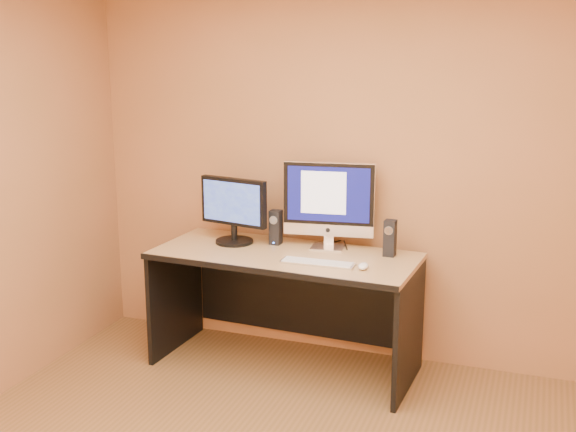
{
  "coord_description": "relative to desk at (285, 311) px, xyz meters",
  "views": [
    {
      "loc": [
        1.09,
        -2.68,
        2.13
      ],
      "look_at": [
        -0.4,
        1.48,
        1.08
      ],
      "focal_mm": 45.0,
      "sensor_mm": 36.0,
      "label": 1
    }
  ],
  "objects": [
    {
      "name": "desk",
      "position": [
        0.0,
        0.0,
        0.0
      ],
      "size": [
        1.76,
        0.85,
        0.8
      ],
      "primitive_type": null,
      "rotation": [
        0.0,
        0.0,
        -0.05
      ],
      "color": "tan",
      "rests_on": "ground"
    },
    {
      "name": "second_monitor",
      "position": [
        -0.42,
        0.13,
        0.63
      ],
      "size": [
        0.56,
        0.35,
        0.45
      ],
      "primitive_type": null,
      "rotation": [
        0.0,
        0.0,
        -0.19
      ],
      "color": "black",
      "rests_on": "desk"
    },
    {
      "name": "walls",
      "position": [
        0.47,
        -1.58,
        0.9
      ],
      "size": [
        4.0,
        4.0,
        2.6
      ],
      "primitive_type": null,
      "color": "#A16641",
      "rests_on": "ground"
    },
    {
      "name": "speaker_right",
      "position": [
        0.66,
        0.18,
        0.52
      ],
      "size": [
        0.08,
        0.08,
        0.24
      ],
      "primitive_type": null,
      "rotation": [
        0.0,
        0.0,
        -0.03
      ],
      "color": "black",
      "rests_on": "desk"
    },
    {
      "name": "cable_a",
      "position": [
        0.33,
        0.32,
        0.4
      ],
      "size": [
        0.09,
        0.23,
        0.01
      ],
      "primitive_type": "cylinder",
      "rotation": [
        1.57,
        0.0,
        0.36
      ],
      "color": "black",
      "rests_on": "desk"
    },
    {
      "name": "keyboard",
      "position": [
        0.28,
        -0.15,
        0.41
      ],
      "size": [
        0.47,
        0.13,
        0.02
      ],
      "primitive_type": "cube",
      "rotation": [
        0.0,
        0.0,
        0.02
      ],
      "color": "silver",
      "rests_on": "desk"
    },
    {
      "name": "mouse",
      "position": [
        0.57,
        -0.15,
        0.42
      ],
      "size": [
        0.07,
        0.11,
        0.04
      ],
      "primitive_type": "ellipsoid",
      "rotation": [
        0.0,
        0.0,
        0.07
      ],
      "color": "white",
      "rests_on": "desk"
    },
    {
      "name": "imac",
      "position": [
        0.23,
        0.22,
        0.7
      ],
      "size": [
        0.64,
        0.31,
        0.59
      ],
      "primitive_type": null,
      "rotation": [
        0.0,
        0.0,
        0.13
      ],
      "color": "silver",
      "rests_on": "desk"
    },
    {
      "name": "cable_b",
      "position": [
        0.23,
        0.35,
        0.4
      ],
      "size": [
        0.1,
        0.18,
        0.01
      ],
      "primitive_type": "cylinder",
      "rotation": [
        1.57,
        0.0,
        -0.47
      ],
      "color": "black",
      "rests_on": "desk"
    },
    {
      "name": "speaker_left",
      "position": [
        -0.13,
        0.19,
        0.52
      ],
      "size": [
        0.08,
        0.08,
        0.24
      ],
      "primitive_type": null,
      "rotation": [
        0.0,
        0.0,
        -0.03
      ],
      "color": "black",
      "rests_on": "desk"
    }
  ]
}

